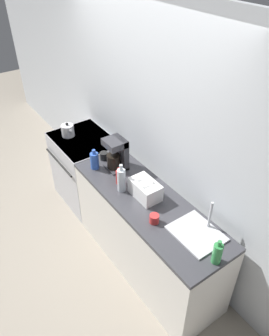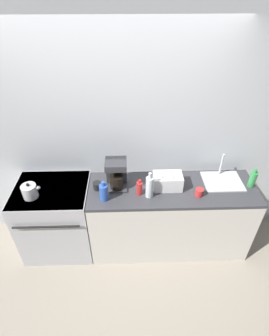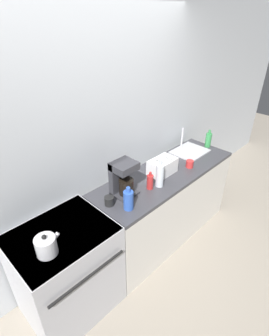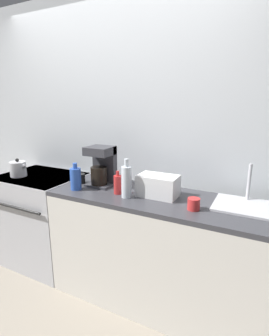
{
  "view_description": "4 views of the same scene",
  "coord_description": "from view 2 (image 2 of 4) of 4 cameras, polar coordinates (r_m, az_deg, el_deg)",
  "views": [
    {
      "loc": [
        2.42,
        -1.1,
        2.98
      ],
      "look_at": [
        0.34,
        0.37,
        1.08
      ],
      "focal_mm": 35.0,
      "sensor_mm": 36.0,
      "label": 1
    },
    {
      "loc": [
        0.17,
        -1.8,
        2.78
      ],
      "look_at": [
        0.23,
        0.35,
        1.16
      ],
      "focal_mm": 28.0,
      "sensor_mm": 36.0,
      "label": 2
    },
    {
      "loc": [
        -1.32,
        -1.15,
        2.42
      ],
      "look_at": [
        0.22,
        0.37,
        1.12
      ],
      "focal_mm": 28.0,
      "sensor_mm": 36.0,
      "label": 3
    },
    {
      "loc": [
        1.29,
        -1.46,
        1.63
      ],
      "look_at": [
        0.35,
        0.38,
        1.1
      ],
      "focal_mm": 28.0,
      "sensor_mm": 36.0,
      "label": 4
    }
  ],
  "objects": [
    {
      "name": "wall_back",
      "position": [
        2.91,
        -4.85,
        6.26
      ],
      "size": [
        8.0,
        0.05,
        2.6
      ],
      "color": "silver",
      "rests_on": "ground_plane"
    },
    {
      "name": "stove",
      "position": [
        3.25,
        -16.44,
        -10.36
      ],
      "size": [
        0.8,
        0.68,
        0.92
      ],
      "color": "#B7B7BC",
      "rests_on": "ground_plane"
    },
    {
      "name": "ground_plane",
      "position": [
        3.32,
        -4.11,
        -20.1
      ],
      "size": [
        12.0,
        12.0,
        0.0
      ],
      "primitive_type": "plane",
      "color": "gray"
    },
    {
      "name": "toaster",
      "position": [
        2.79,
        7.2,
        -2.86
      ],
      "size": [
        0.3,
        0.19,
        0.16
      ],
      "color": "white",
      "rests_on": "counter_block"
    },
    {
      "name": "bottle_green",
      "position": [
        3.05,
        24.33,
        -2.2
      ],
      "size": [
        0.07,
        0.07,
        0.23
      ],
      "color": "#338C47",
      "rests_on": "counter_block"
    },
    {
      "name": "coffee_maker",
      "position": [
        2.74,
        -3.97,
        -1.11
      ],
      "size": [
        0.22,
        0.2,
        0.34
      ],
      "color": "#333338",
      "rests_on": "counter_block"
    },
    {
      "name": "cup_black",
      "position": [
        2.81,
        -8.12,
        -3.84
      ],
      "size": [
        0.09,
        0.09,
        0.08
      ],
      "color": "black",
      "rests_on": "counter_block"
    },
    {
      "name": "counter_block",
      "position": [
        3.16,
        7.59,
        -10.6
      ],
      "size": [
        1.81,
        0.6,
        0.92
      ],
      "color": "silver",
      "rests_on": "ground_plane"
    },
    {
      "name": "bottle_red",
      "position": [
        2.7,
        1.09,
        -4.37
      ],
      "size": [
        0.06,
        0.06,
        0.18
      ],
      "color": "#B72828",
      "rests_on": "counter_block"
    },
    {
      "name": "sink_tray",
      "position": [
        3.05,
        18.59,
        -2.54
      ],
      "size": [
        0.42,
        0.35,
        0.28
      ],
      "color": "#B7B7BC",
      "rests_on": "counter_block"
    },
    {
      "name": "bottle_clear",
      "position": [
        2.65,
        3.3,
        -4.09
      ],
      "size": [
        0.08,
        0.08,
        0.3
      ],
      "color": "silver",
      "rests_on": "counter_block"
    },
    {
      "name": "kettle",
      "position": [
        2.87,
        -21.84,
        -4.71
      ],
      "size": [
        0.19,
        0.15,
        0.18
      ],
      "color": "silver",
      "rests_on": "stove"
    },
    {
      "name": "bottle_blue",
      "position": [
        2.65,
        -6.69,
        -5.23
      ],
      "size": [
        0.09,
        0.09,
        0.22
      ],
      "color": "#2D56B7",
      "rests_on": "counter_block"
    },
    {
      "name": "cup_red",
      "position": [
        2.79,
        13.93,
        -5.15
      ],
      "size": [
        0.08,
        0.08,
        0.08
      ],
      "color": "red",
      "rests_on": "counter_block"
    }
  ]
}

